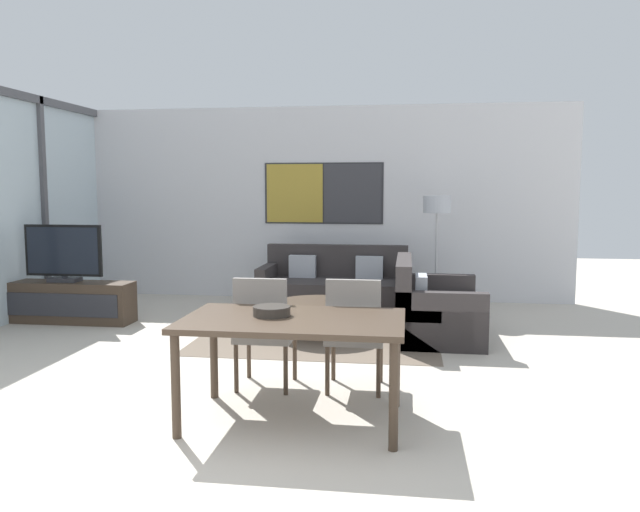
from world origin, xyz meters
TOP-DOWN VIEW (x-y plane):
  - ground_plane at (0.00, 0.00)m, footprint 24.00×24.00m
  - wall_back at (0.01, 5.92)m, footprint 7.59×0.09m
  - area_rug at (0.50, 3.54)m, footprint 2.59×2.07m
  - tv_console at (-2.65, 3.82)m, footprint 1.66×0.40m
  - television at (-2.65, 3.82)m, footprint 0.97×0.20m
  - sofa_main at (0.50, 5.01)m, footprint 1.92×0.91m
  - sofa_side at (1.71, 3.70)m, footprint 0.91×1.45m
  - coffee_table at (0.50, 3.54)m, footprint 1.02×1.02m
  - dining_table at (0.68, 1.00)m, footprint 1.52×0.92m
  - dining_chair_left at (0.32, 1.66)m, footprint 0.46×0.46m
  - dining_chair_centre at (1.04, 1.70)m, footprint 0.46×0.46m
  - fruit_bowl at (0.52, 1.06)m, footprint 0.26×0.26m
  - floor_lamp at (1.82, 5.07)m, footprint 0.35×0.35m

SIDE VIEW (x-z plane):
  - ground_plane at x=0.00m, z-range 0.00..0.00m
  - area_rug at x=0.50m, z-range 0.00..0.01m
  - tv_console at x=-2.65m, z-range 0.00..0.50m
  - sofa_side at x=1.71m, z-range -0.15..0.70m
  - sofa_main at x=0.50m, z-range -0.15..0.70m
  - coffee_table at x=0.50m, z-range 0.09..0.47m
  - dining_chair_left at x=0.32m, z-range 0.05..0.97m
  - dining_chair_centre at x=1.04m, z-range 0.05..0.97m
  - dining_table at x=0.68m, z-range 0.29..1.02m
  - fruit_bowl at x=0.52m, z-range 0.74..0.81m
  - television at x=-2.65m, z-range 0.49..1.18m
  - floor_lamp at x=1.82m, z-range 0.54..2.07m
  - wall_back at x=0.01m, z-range 0.01..2.81m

